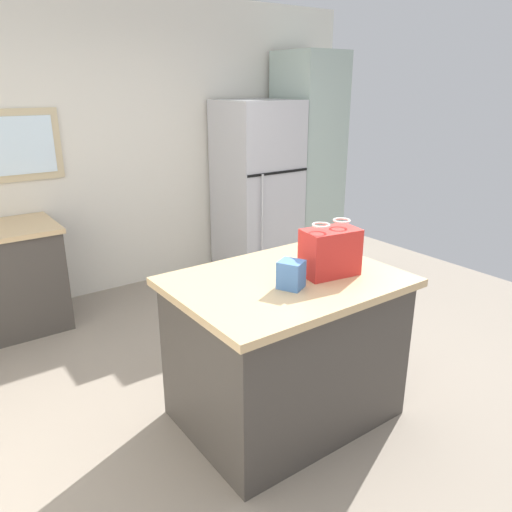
# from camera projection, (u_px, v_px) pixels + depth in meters

# --- Properties ---
(ground) EXTENTS (6.45, 6.45, 0.00)m
(ground) POSITION_uv_depth(u_px,v_px,m) (280.00, 397.00, 3.29)
(ground) COLOR gray
(back_wall) EXTENTS (5.37, 0.13, 2.77)m
(back_wall) POSITION_uv_depth(u_px,v_px,m) (119.00, 147.00, 4.74)
(back_wall) COLOR silver
(back_wall) RESTS_ON ground
(kitchen_island) EXTENTS (1.29, 0.97, 0.91)m
(kitchen_island) POSITION_uv_depth(u_px,v_px,m) (285.00, 348.00, 2.98)
(kitchen_island) COLOR #423D38
(kitchen_island) RESTS_ON ground
(refrigerator) EXTENTS (0.77, 0.75, 1.81)m
(refrigerator) POSITION_uv_depth(u_px,v_px,m) (257.00, 188.00, 5.29)
(refrigerator) COLOR #B7B7BC
(refrigerator) RESTS_ON ground
(tall_cabinet) EXTENTS (0.59, 0.67, 2.30)m
(tall_cabinet) POSITION_uv_depth(u_px,v_px,m) (307.00, 160.00, 5.60)
(tall_cabinet) COLOR #9EB2A8
(tall_cabinet) RESTS_ON ground
(shopping_bag) EXTENTS (0.35, 0.24, 0.32)m
(shopping_bag) POSITION_uv_depth(u_px,v_px,m) (330.00, 252.00, 2.85)
(shopping_bag) COLOR red
(shopping_bag) RESTS_ON kitchen_island
(small_box) EXTENTS (0.16, 0.17, 0.15)m
(small_box) POSITION_uv_depth(u_px,v_px,m) (291.00, 275.00, 2.67)
(small_box) COLOR #4775B7
(small_box) RESTS_ON kitchen_island
(bottle) EXTENTS (0.07, 0.07, 0.21)m
(bottle) POSITION_uv_depth(u_px,v_px,m) (346.00, 242.00, 3.17)
(bottle) COLOR white
(bottle) RESTS_ON kitchen_island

